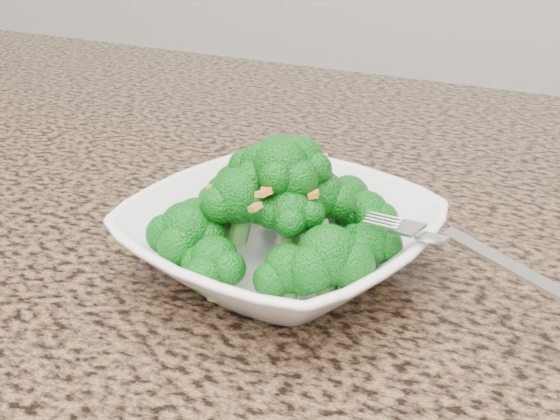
% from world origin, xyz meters
% --- Properties ---
extents(granite_counter, '(1.64, 1.04, 0.03)m').
position_xyz_m(granite_counter, '(0.00, 0.30, 0.89)').
color(granite_counter, brown).
rests_on(granite_counter, cabinet).
extents(bowl, '(0.25, 0.25, 0.05)m').
position_xyz_m(bowl, '(0.15, 0.27, 0.93)').
color(bowl, white).
rests_on(bowl, granite_counter).
extents(broccoli_pile, '(0.18, 0.18, 0.07)m').
position_xyz_m(broccoli_pile, '(0.15, 0.27, 0.99)').
color(broccoli_pile, '#0B6610').
rests_on(broccoli_pile, bowl).
extents(garlic_topping, '(0.11, 0.11, 0.01)m').
position_xyz_m(garlic_topping, '(0.15, 0.27, 1.02)').
color(garlic_topping, orange).
rests_on(garlic_topping, broccoli_pile).
extents(fork, '(0.17, 0.07, 0.01)m').
position_xyz_m(fork, '(0.26, 0.27, 0.96)').
color(fork, silver).
rests_on(fork, bowl).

